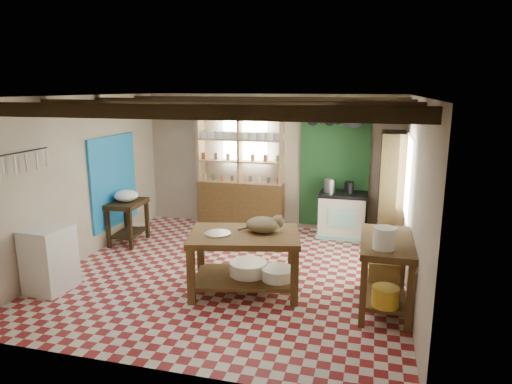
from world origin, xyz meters
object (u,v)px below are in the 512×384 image
(prep_table, at_px, (128,222))
(right_counter, at_px, (385,274))
(cat, at_px, (263,225))
(stove, at_px, (342,215))
(work_table, at_px, (244,262))
(white_cabinet, at_px, (49,259))

(prep_table, relative_size, right_counter, 0.61)
(prep_table, height_order, cat, cat)
(prep_table, relative_size, cat, 1.64)
(prep_table, distance_m, right_counter, 4.60)
(stove, bearing_deg, work_table, -112.29)
(stove, xyz_separation_m, prep_table, (-3.66, -1.32, -0.04))
(work_table, distance_m, cat, 0.58)
(white_cabinet, bearing_deg, right_counter, 11.05)
(work_table, height_order, right_counter, right_counter)
(work_table, xyz_separation_m, cat, (0.23, 0.10, 0.52))
(work_table, xyz_separation_m, right_counter, (1.83, -0.01, 0.04))
(right_counter, distance_m, cat, 1.67)
(work_table, height_order, prep_table, work_table)
(white_cabinet, bearing_deg, stove, 45.23)
(cat, bearing_deg, white_cabinet, 171.84)
(work_table, relative_size, cat, 3.12)
(prep_table, distance_m, white_cabinet, 2.02)
(prep_table, bearing_deg, right_counter, -20.38)
(white_cabinet, relative_size, right_counter, 0.71)
(white_cabinet, distance_m, cat, 2.94)
(white_cabinet, height_order, cat, cat)
(stove, distance_m, prep_table, 3.89)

